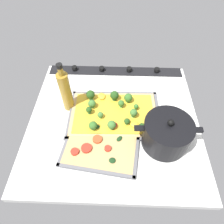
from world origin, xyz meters
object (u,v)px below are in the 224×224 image
Objects in this scene: baking_tray_back at (102,142)px; oil_bottle at (66,91)px; cooking_pot at (166,134)px; broccoli_pizza at (114,112)px; veggie_pizza_back at (102,141)px; baking_tray_front at (114,115)px.

baking_tray_back is 26.51cm from oil_bottle.
cooking_pot is 1.04× the size of oil_bottle.
veggie_pizza_back is (4.53, 14.39, -1.01)cm from broccoli_pizza.
baking_tray_front is at bearing 168.46° from oil_bottle.
veggie_pizza_back reaches higher than baking_tray_front.
baking_tray_back is at bearing -149.90° from veggie_pizza_back.
broccoli_pizza is 1.52× the size of cooking_pot.
oil_bottle is (16.20, -18.44, 9.23)cm from veggie_pizza_back.
veggie_pizza_back is at bearing 30.10° from baking_tray_back.
veggie_pizza_back is (0.21, 0.12, 0.67)cm from baking_tray_back.
veggie_pizza_back is at bearing 72.52° from broccoli_pizza.
baking_tray_back is 1.09× the size of veggie_pizza_back.
baking_tray_front is 14.95cm from veggie_pizza_back.
broccoli_pizza is at bearing 168.95° from oil_bottle.
oil_bottle is (16.41, -18.32, 9.90)cm from baking_tray_back.
baking_tray_back is at bearing 72.14° from baking_tray_front.
cooking_pot is at bearing -177.69° from baking_tray_back.
broccoli_pizza is 15.12cm from veggie_pizza_back.
cooking_pot is (-20.30, 13.04, 5.75)cm from baking_tray_front.
baking_tray_front is at bearing -32.73° from cooking_pot.
oil_bottle is (20.93, -4.28, 9.92)cm from baking_tray_front.
oil_bottle is (41.23, -17.32, 4.17)cm from cooking_pot.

